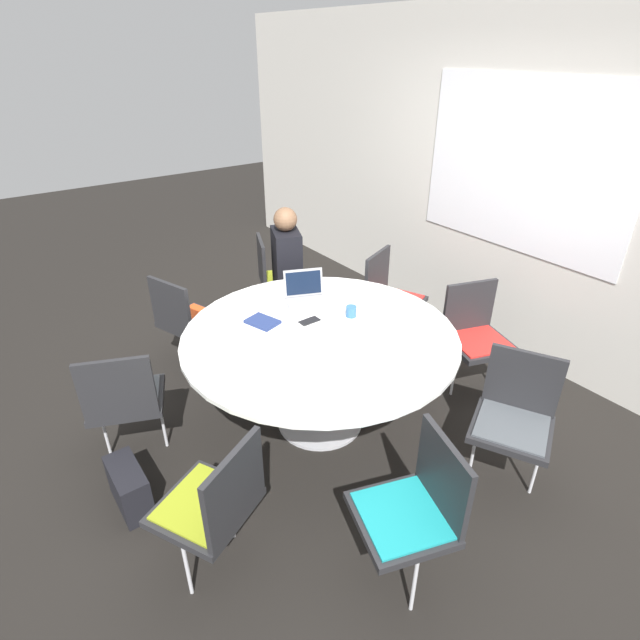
# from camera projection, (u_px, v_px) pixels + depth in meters

# --- Properties ---
(ground_plane) EXTENTS (16.00, 16.00, 0.00)m
(ground_plane) POSITION_uv_depth(u_px,v_px,m) (320.00, 422.00, 3.59)
(ground_plane) COLOR black
(wall_back) EXTENTS (8.00, 0.07, 2.70)m
(wall_back) POSITION_uv_depth(u_px,v_px,m) (520.00, 192.00, 3.94)
(wall_back) COLOR silver
(wall_back) RESTS_ON ground_plane
(conference_table) EXTENTS (1.79, 1.79, 0.74)m
(conference_table) POSITION_uv_depth(u_px,v_px,m) (320.00, 348.00, 3.28)
(conference_table) COLOR #B7B7BC
(conference_table) RESTS_ON ground_plane
(chair_0) EXTENTS (0.57, 0.56, 0.85)m
(chair_0) POSITION_uv_depth(u_px,v_px,m) (276.00, 274.00, 4.65)
(chair_0) COLOR #262628
(chair_0) RESTS_ON ground_plane
(chair_1) EXTENTS (0.55, 0.54, 0.85)m
(chair_1) POSITION_uv_depth(u_px,v_px,m) (186.00, 317.00, 3.92)
(chair_1) COLOR #262628
(chair_1) RESTS_ON ground_plane
(chair_2) EXTENTS (0.56, 0.57, 0.85)m
(chair_2) POSITION_uv_depth(u_px,v_px,m) (124.00, 396.00, 3.04)
(chair_2) COLOR #262628
(chair_2) RESTS_ON ground_plane
(chair_3) EXTENTS (0.58, 0.58, 0.85)m
(chair_3) POSITION_uv_depth(u_px,v_px,m) (215.00, 501.00, 2.35)
(chair_3) COLOR #262628
(chair_3) RESTS_ON ground_plane
(chair_4) EXTENTS (0.55, 0.54, 0.85)m
(chair_4) POSITION_uv_depth(u_px,v_px,m) (415.00, 504.00, 2.33)
(chair_4) COLOR #262628
(chair_4) RESTS_ON ground_plane
(chair_5) EXTENTS (0.58, 0.57, 0.85)m
(chair_5) POSITION_uv_depth(u_px,v_px,m) (515.00, 413.00, 2.91)
(chair_5) COLOR #262628
(chair_5) RESTS_ON ground_plane
(chair_6) EXTENTS (0.54, 0.55, 0.85)m
(chair_6) POSITION_uv_depth(u_px,v_px,m) (476.00, 331.00, 3.73)
(chair_6) COLOR #262628
(chair_6) RESTS_ON ground_plane
(chair_7) EXTENTS (0.55, 0.57, 0.85)m
(chair_7) POSITION_uv_depth(u_px,v_px,m) (390.00, 293.00, 4.30)
(chair_7) COLOR #262628
(chair_7) RESTS_ON ground_plane
(person_0) EXTENTS (0.42, 0.35, 1.20)m
(person_0) POSITION_uv_depth(u_px,v_px,m) (289.00, 263.00, 4.36)
(person_0) COLOR black
(person_0) RESTS_ON ground_plane
(laptop) EXTENTS (0.32, 0.35, 0.21)m
(laptop) POSITION_uv_depth(u_px,v_px,m) (305.00, 293.00, 3.62)
(laptop) COLOR #99999E
(laptop) RESTS_ON conference_table
(spiral_notebook) EXTENTS (0.25, 0.21, 0.02)m
(spiral_notebook) POSITION_uv_depth(u_px,v_px,m) (263.00, 322.00, 3.34)
(spiral_notebook) COLOR navy
(spiral_notebook) RESTS_ON conference_table
(coffee_cup) EXTENTS (0.07, 0.07, 0.08)m
(coffee_cup) POSITION_uv_depth(u_px,v_px,m) (351.00, 311.00, 3.41)
(coffee_cup) COLOR #33669E
(coffee_cup) RESTS_ON conference_table
(cell_phone) EXTENTS (0.07, 0.14, 0.01)m
(cell_phone) POSITION_uv_depth(u_px,v_px,m) (310.00, 321.00, 3.37)
(cell_phone) COLOR black
(cell_phone) RESTS_ON conference_table
(handbag) EXTENTS (0.36, 0.16, 0.28)m
(handbag) POSITION_uv_depth(u_px,v_px,m) (129.00, 487.00, 2.88)
(handbag) COLOR black
(handbag) RESTS_ON ground_plane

